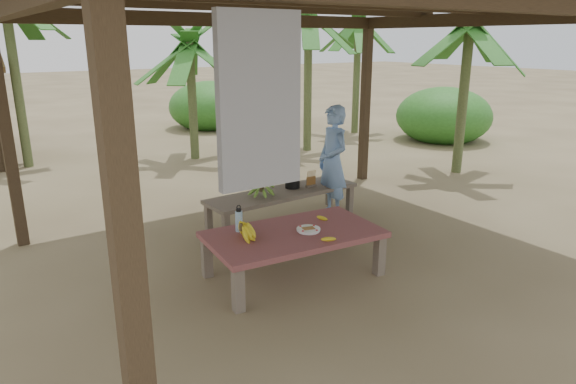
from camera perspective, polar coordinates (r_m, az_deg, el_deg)
ground at (r=6.10m, az=3.02°, el=-7.00°), size 80.00×80.00×0.00m
pavilion at (r=5.58m, az=3.45°, el=20.06°), size 6.60×5.60×2.95m
work_table at (r=5.42m, az=0.62°, el=-5.08°), size 1.89×1.16×0.50m
bench at (r=7.01m, az=-0.54°, el=-0.35°), size 2.22×0.68×0.45m
ripe_banana_bunch at (r=5.20m, az=-5.24°, el=-4.31°), size 0.37×0.35×0.18m
plate at (r=5.41m, az=2.29°, el=-4.21°), size 0.25×0.25×0.04m
loose_banana_front at (r=5.17m, az=4.53°, el=-5.24°), size 0.18×0.09×0.04m
loose_banana_side at (r=5.75m, az=3.81°, el=-2.91°), size 0.09×0.14×0.04m
water_flask at (r=5.40m, az=-5.48°, el=-3.14°), size 0.08×0.08×0.29m
green_banana_stalk at (r=6.76m, az=-2.97°, el=0.96°), size 0.31×0.31×0.34m
cooking_pot at (r=7.14m, az=0.49°, el=1.14°), size 0.20×0.20×0.17m
skewer_rack at (r=7.18m, az=2.57°, el=1.50°), size 0.18×0.09×0.24m
woman at (r=7.21m, az=5.00°, el=3.34°), size 0.46×0.63×1.59m
banana_plant_ne at (r=11.58m, az=2.28°, el=17.89°), size 1.80×1.80×3.19m
banana_plant_n at (r=10.90m, az=-10.84°, el=14.60°), size 1.80×1.80×2.59m
banana_plant_nw at (r=11.26m, az=-28.88°, el=17.39°), size 1.80×1.80×3.48m
banana_plant_e at (r=10.07m, az=19.46°, el=15.86°), size 1.80×1.80×2.95m
banana_plant_far at (r=14.00m, az=7.80°, el=17.27°), size 1.80×1.80×3.13m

